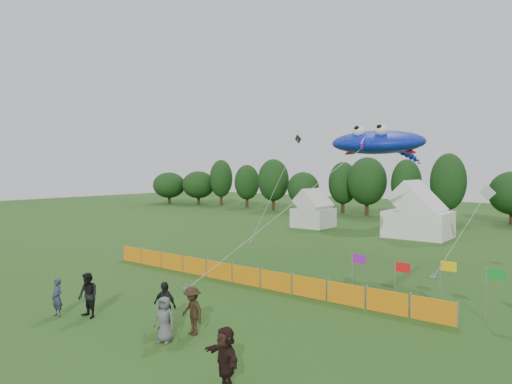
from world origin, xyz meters
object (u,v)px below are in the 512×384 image
Objects in this scene: tent_right at (418,216)px; spectator_f at (225,359)px; barrier_fence at (246,276)px; spectator_c at (192,311)px; stingray_kite at (381,143)px; spectator_b at (88,295)px; spectator_d at (165,305)px; spectator_e at (164,319)px; tent_left at (313,212)px; spectator_a at (57,298)px.

spectator_f is (5.34, -32.68, -1.07)m from tent_right.
spectator_f is (7.06, -9.63, 0.44)m from barrier_fence.
spectator_f reaches higher than spectator_c.
barrier_fence is at bearing -110.81° from stingray_kite.
spectator_d is (3.63, 1.11, -0.01)m from spectator_b.
tent_right is 31.32m from spectator_e.
spectator_b is at bearing -167.23° from spectator_f.
tent_right is at bearing 104.02° from spectator_c.
tent_left is 34.08m from spectator_e.
spectator_a is at bearing -150.01° from spectator_c.
stingray_kite is at bearing 67.29° from spectator_a.
tent_right reaches higher than spectator_b.
tent_left reaches higher than spectator_b.
spectator_b is at bearing -96.45° from tent_right.
spectator_e is 19.22m from stingray_kite.
tent_right is 14.90m from stingray_kite.
barrier_fence is 13.05× the size of spectator_e.
tent_right is 32.58m from spectator_a.
spectator_d is at bearing -69.56° from tent_left.
tent_right is at bearing 98.08° from stingray_kite.
spectator_a is (-3.04, -9.16, 0.32)m from barrier_fence.
stingray_kite is (5.48, 18.01, 7.09)m from spectator_b.
spectator_e is (12.50, -31.70, -0.84)m from tent_left.
stingray_kite reaches higher than spectator_e.
tent_right is (11.41, -0.42, 0.32)m from tent_left.
tent_left is at bearing 124.10° from spectator_c.
tent_left is at bearing 93.89° from spectator_e.
stingray_kite is at bearing 69.19° from barrier_fence.
barrier_fence is at bearing 97.55° from spectator_d.
spectator_e is 0.90× the size of spectator_f.
spectator_b reaches higher than spectator_d.
spectator_f is (3.96, -2.54, 0.01)m from spectator_c.
spectator_d is 1.37m from spectator_e.
spectator_c is 0.99× the size of spectator_f.
tent_left reaches higher than spectator_a.
tent_right is 3.35× the size of spectator_e.
stingray_kite is (0.82, 17.80, 7.21)m from spectator_e.
tent_right reaches higher than spectator_e.
tent_right reaches higher than spectator_c.
stingray_kite is at bearing 77.61° from spectator_d.
spectator_d is (0.07, -30.38, -1.05)m from tent_right.
spectator_b is 1.03× the size of spectator_f.
stingray_kite reaches higher than barrier_fence.
spectator_d is 5.75m from spectator_f.
spectator_d is at bearing 176.80° from spectator_f.
spectator_c is 1.34m from spectator_d.
spectator_a is 6.48m from spectator_c.
tent_left is at bearing 133.78° from stingray_kite.
barrier_fence is 11.37× the size of spectator_b.
tent_left is 1.96× the size of spectator_b.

